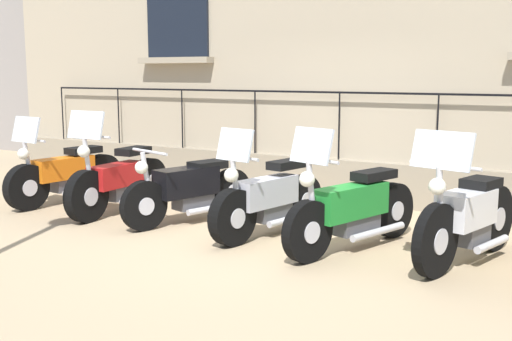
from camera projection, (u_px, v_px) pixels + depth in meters
The scene contains 7 objects.
ground_plane at pixel (266, 234), 7.47m from camera, with size 60.00×60.00×0.00m, color tan.
motorcycle_orange at pixel (66, 175), 9.18m from camera, with size 2.00×0.68×1.31m.
motorcycle_red at pixel (119, 181), 8.51m from camera, with size 1.96×0.67×1.43m.
motorcycle_black at pixel (189, 189), 8.00m from camera, with size 1.95×0.92×0.98m.
motorcycle_silver at pixel (269, 200), 7.34m from camera, with size 1.89×0.70×1.31m.
motorcycle_green at pixel (353, 209), 6.74m from camera, with size 2.05×0.87×1.37m.
motorcycle_white at pixel (467, 218), 6.23m from camera, with size 1.95×0.83×1.38m.
Camera 1 is at (6.33, 3.54, 1.91)m, focal length 43.69 mm.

